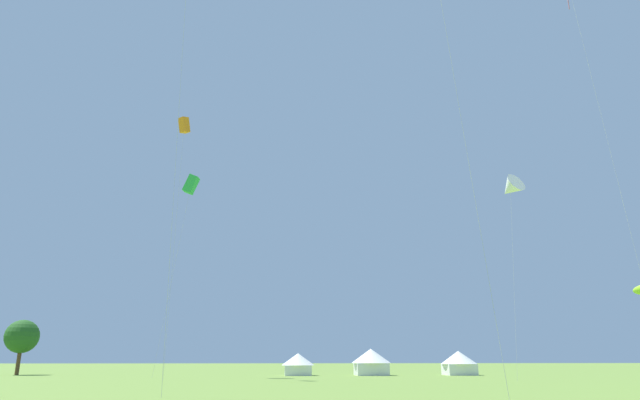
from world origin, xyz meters
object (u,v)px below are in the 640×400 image
Objects in this scene: kite_green_box at (191,185)px; festival_tent_center at (459,362)px; kite_orange_box at (184,126)px; tree_distant_left at (22,337)px; festival_tent_left at (371,361)px; kite_white_delta at (510,188)px; festival_tent_right at (298,363)px.

kite_green_box is 5.29× the size of festival_tent_center.
tree_distant_left is at bearing 145.16° from kite_orange_box.
kite_orange_box is 6.50× the size of festival_tent_center.
festival_tent_left is 10.16m from festival_tent_center.
kite_green_box reaches higher than kite_white_delta.
festival_tent_center is (18.45, 0.00, 0.15)m from festival_tent_right.
festival_tent_left reaches higher than festival_tent_right.
festival_tent_left is 0.72× the size of tree_distant_left.
festival_tent_left is at bearing -6.07° from tree_distant_left.
kite_white_delta is 21.52m from festival_tent_center.
festival_tent_left is (-12.40, 13.28, -16.66)m from kite_white_delta.
kite_white_delta is at bearing -18.37° from tree_distant_left.
festival_tent_left is at bearing 13.07° from kite_green_box.
kite_white_delta is at bearing -14.40° from kite_green_box.
kite_orange_box is 33.33m from festival_tent_left.
kite_white_delta is (33.05, -8.49, -2.31)m from kite_green_box.
tree_distant_left is (-40.59, 4.32, 2.69)m from festival_tent_left.
tree_distant_left reaches higher than festival_tent_center.
festival_tent_right is at bearing 21.20° from kite_green_box.
festival_tent_right is (12.36, 4.79, -19.24)m from kite_green_box.
festival_tent_center is (30.81, 4.79, -19.09)m from kite_green_box.
tree_distant_left is (-19.94, 9.11, -16.28)m from kite_green_box.
festival_tent_left is (20.65, 4.79, -18.97)m from kite_green_box.
festival_tent_center is at bearing 99.57° from kite_white_delta.
kite_green_box is at bearing 165.60° from kite_white_delta.
kite_orange_box is at bearing -156.14° from festival_tent_left.
kite_white_delta reaches higher than tree_distant_left.
kite_orange_box is at bearing -163.40° from festival_tent_center.
kite_green_box is at bearing -171.16° from festival_tent_center.
festival_tent_right is 18.45m from festival_tent_center.
festival_tent_right is 0.90× the size of festival_tent_center.
tree_distant_left is at bearing 155.44° from kite_green_box.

